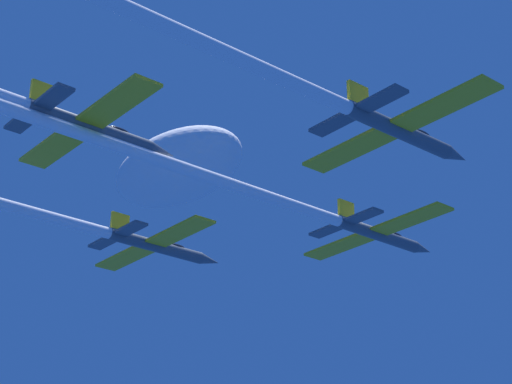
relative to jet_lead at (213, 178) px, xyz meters
name	(u,v)px	position (x,y,z in m)	size (l,w,h in m)	color
jet_lead	(213,178)	(0.00, 0.00, 0.00)	(17.20, 63.96, 2.85)	#4C5660
jet_right_wing	(225,52)	(16.23, -11.52, -0.61)	(17.20, 55.96, 2.85)	#4C5660
cloud_wispy	(177,169)	(-55.19, 34.19, 31.52)	(27.77, 15.27, 9.72)	white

